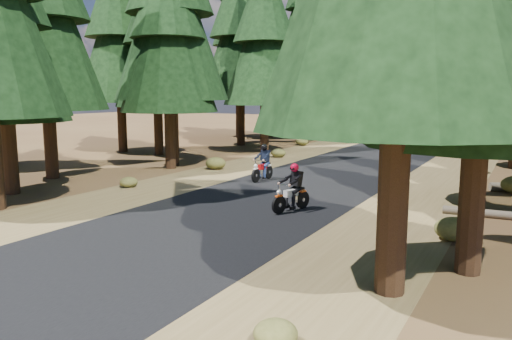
% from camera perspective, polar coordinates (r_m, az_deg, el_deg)
% --- Properties ---
extents(ground, '(120.00, 120.00, 0.00)m').
position_cam_1_polar(ground, '(14.98, -2.81, -4.93)').
color(ground, '#4C311B').
rests_on(ground, ground).
extents(road, '(6.00, 100.00, 0.01)m').
position_cam_1_polar(road, '(19.31, 5.08, -1.81)').
color(road, black).
rests_on(road, ground).
extents(shoulder_l, '(3.20, 100.00, 0.01)m').
position_cam_1_polar(shoulder_l, '(21.56, -6.14, -0.72)').
color(shoulder_l, brown).
rests_on(shoulder_l, ground).
extents(shoulder_r, '(3.20, 100.00, 0.01)m').
position_cam_1_polar(shoulder_r, '(17.97, 18.60, -3.06)').
color(shoulder_r, brown).
rests_on(shoulder_r, ground).
extents(pine_forest, '(34.59, 55.08, 16.32)m').
position_cam_1_polar(pine_forest, '(34.54, 16.64, 15.68)').
color(pine_forest, black).
rests_on(pine_forest, ground).
extents(understory_shrubs, '(14.32, 31.48, 0.63)m').
position_cam_1_polar(understory_shrubs, '(19.05, 9.26, -1.24)').
color(understory_shrubs, '#474C1E').
rests_on(understory_shrubs, ground).
extents(rider_lead, '(0.95, 1.69, 1.45)m').
position_cam_1_polar(rider_lead, '(15.10, 4.04, -2.93)').
color(rider_lead, silver).
rests_on(rider_lead, road).
extents(rider_follow, '(0.53, 1.67, 1.48)m').
position_cam_1_polar(rider_follow, '(20.31, 0.73, 0.16)').
color(rider_follow, maroon).
rests_on(rider_follow, road).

